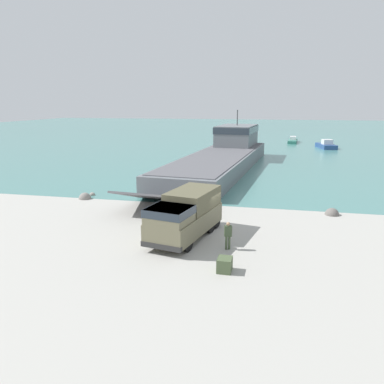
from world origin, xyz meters
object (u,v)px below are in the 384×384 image
(cargo_crate, at_px, (225,265))
(landing_craft, at_px, (225,153))
(soldier_on_ramp, at_px, (228,234))
(moored_boat_b, at_px, (293,141))
(military_truck, at_px, (186,214))
(moored_boat_a, at_px, (326,145))

(cargo_crate, bearing_deg, landing_craft, 97.21)
(soldier_on_ramp, xyz_separation_m, cargo_crate, (0.20, -3.08, -0.63))
(moored_boat_b, bearing_deg, military_truck, 86.73)
(landing_craft, relative_size, moored_boat_b, 5.25)
(landing_craft, distance_m, moored_boat_b, 37.20)
(moored_boat_a, xyz_separation_m, moored_boat_b, (-5.89, 10.05, -0.14))
(landing_craft, height_order, moored_boat_b, landing_craft)
(soldier_on_ramp, relative_size, moored_boat_b, 0.22)
(moored_boat_b, distance_m, cargo_crate, 69.61)
(cargo_crate, bearing_deg, moored_boat_a, 77.99)
(military_truck, height_order, soldier_on_ramp, military_truck)
(military_truck, distance_m, moored_boat_a, 56.90)
(moored_boat_a, height_order, moored_boat_b, moored_boat_a)
(moored_boat_a, distance_m, cargo_crate, 60.56)
(moored_boat_b, bearing_deg, cargo_crate, 89.87)
(landing_craft, distance_m, cargo_crate, 34.06)
(moored_boat_a, bearing_deg, military_truck, -116.76)
(moored_boat_a, distance_m, moored_boat_b, 11.65)
(moored_boat_b, height_order, cargo_crate, moored_boat_b)
(soldier_on_ramp, distance_m, moored_boat_a, 57.60)
(landing_craft, bearing_deg, military_truck, -82.24)
(landing_craft, distance_m, military_truck, 29.22)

